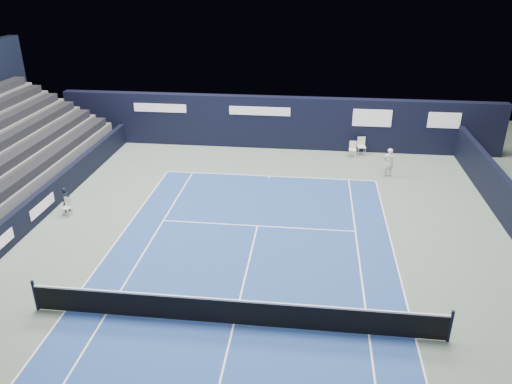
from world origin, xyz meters
TOP-DOWN VIEW (x-y plane):
  - ground at (0.00, 2.00)m, footprint 48.00×48.00m
  - court_surface at (0.00, 0.00)m, footprint 10.97×23.77m
  - folding_chair_back_a at (4.48, 15.44)m, footprint 0.41×0.44m
  - folding_chair_back_b at (5.00, 15.86)m, footprint 0.51×0.50m
  - line_judge_chair at (-8.46, 6.48)m, footprint 0.42×0.41m
  - line_judge at (-8.63, 6.77)m, footprint 0.42×0.50m
  - court_markings at (0.00, 0.00)m, footprint 11.03×23.83m
  - tennis_net at (0.00, 0.00)m, footprint 12.90×0.10m
  - back_sponsor_wall at (0.01, 16.50)m, footprint 26.00×0.63m
  - side_barrier_left at (-9.50, 5.97)m, footprint 0.33×22.00m
  - tennis_player at (6.15, 12.72)m, footprint 0.62×0.85m

SIDE VIEW (x-z plane):
  - ground at x=0.00m, z-range 0.00..0.00m
  - court_surface at x=0.00m, z-range 0.00..0.01m
  - court_markings at x=0.00m, z-range 0.01..0.01m
  - line_judge_chair at x=-8.46m, z-range 0.06..0.87m
  - tennis_net at x=0.00m, z-range -0.04..1.06m
  - line_judge at x=-8.63m, z-range 0.00..1.16m
  - folding_chair_back_b at x=5.00m, z-range 0.07..1.10m
  - side_barrier_left at x=-9.50m, z-range 0.00..1.20m
  - folding_chair_back_a at x=4.48m, z-range 0.15..1.05m
  - tennis_player at x=6.15m, z-range 0.00..1.51m
  - back_sponsor_wall at x=0.01m, z-range 0.00..3.10m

